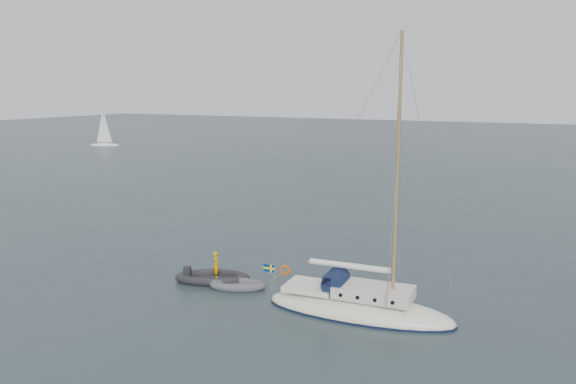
% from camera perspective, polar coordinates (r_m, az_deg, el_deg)
% --- Properties ---
extents(ground, '(300.00, 300.00, 0.00)m').
position_cam_1_polar(ground, '(28.67, 3.50, -9.37)').
color(ground, black).
rests_on(ground, ground).
extents(sailboat, '(8.79, 2.64, 12.52)m').
position_cam_1_polar(sailboat, '(24.99, 7.23, -10.17)').
color(sailboat, white).
rests_on(sailboat, ground).
extents(dinghy, '(2.82, 1.27, 0.40)m').
position_cam_1_polar(dinghy, '(28.15, -5.12, -9.39)').
color(dinghy, '#515156').
rests_on(dinghy, ground).
extents(rib, '(3.90, 1.77, 1.61)m').
position_cam_1_polar(rib, '(29.25, -7.69, -8.53)').
color(rib, black).
rests_on(rib, ground).
extents(distant_yacht_a, '(5.25, 2.80, 6.96)m').
position_cam_1_polar(distant_yacht_a, '(102.42, -18.20, 6.14)').
color(distant_yacht_a, silver).
rests_on(distant_yacht_a, ground).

